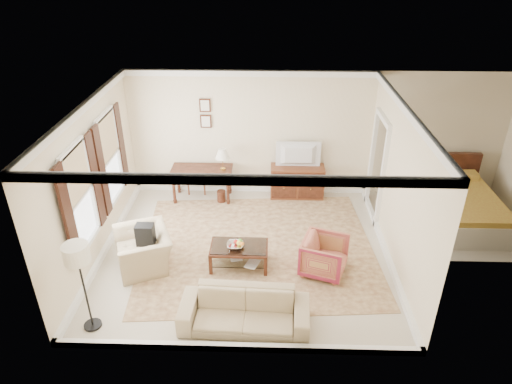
# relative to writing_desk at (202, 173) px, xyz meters

# --- Properties ---
(room_shell) EXTENTS (5.51, 5.01, 2.91)m
(room_shell) POSITION_rel_writing_desk_xyz_m (1.09, -2.05, 1.83)
(room_shell) COLOR beige
(room_shell) RESTS_ON ground
(annex_bedroom) EXTENTS (3.00, 2.70, 2.90)m
(annex_bedroom) POSITION_rel_writing_desk_xyz_m (5.58, -0.90, -0.31)
(annex_bedroom) COLOR beige
(annex_bedroom) RESTS_ON ground
(window_front) EXTENTS (0.12, 1.56, 1.80)m
(window_front) POSITION_rel_writing_desk_xyz_m (-1.61, -2.75, 0.90)
(window_front) COLOR #CCB284
(window_front) RESTS_ON room_shell
(window_rear) EXTENTS (0.12, 1.56, 1.80)m
(window_rear) POSITION_rel_writing_desk_xyz_m (-1.61, -1.15, 0.90)
(window_rear) COLOR #CCB284
(window_rear) RESTS_ON room_shell
(doorway) EXTENTS (0.10, 1.12, 2.25)m
(doorway) POSITION_rel_writing_desk_xyz_m (3.80, -0.55, 0.43)
(doorway) COLOR white
(doorway) RESTS_ON room_shell
(rug) EXTENTS (4.75, 4.16, 0.01)m
(rug) POSITION_rel_writing_desk_xyz_m (1.33, -1.93, -0.64)
(rug) COLOR brown
(rug) RESTS_ON room_shell
(writing_desk) EXTENTS (1.38, 0.69, 0.76)m
(writing_desk) POSITION_rel_writing_desk_xyz_m (0.00, 0.00, 0.00)
(writing_desk) COLOR #532617
(writing_desk) RESTS_ON room_shell
(desk_chair) EXTENTS (0.52, 0.52, 1.05)m
(desk_chair) POSITION_rel_writing_desk_xyz_m (-0.17, 0.35, -0.12)
(desk_chair) COLOR brown
(desk_chair) RESTS_ON room_shell
(desk_lamp) EXTENTS (0.32, 0.32, 0.50)m
(desk_lamp) POSITION_rel_writing_desk_xyz_m (0.49, -0.00, 0.36)
(desk_lamp) COLOR silver
(desk_lamp) RESTS_ON writing_desk
(framed_prints) EXTENTS (0.25, 0.04, 0.68)m
(framed_prints) POSITION_rel_writing_desk_xyz_m (0.10, 0.42, 1.29)
(framed_prints) COLOR #532617
(framed_prints) RESTS_ON room_shell
(sideboard) EXTENTS (1.23, 0.47, 0.76)m
(sideboard) POSITION_rel_writing_desk_xyz_m (2.19, 0.18, -0.27)
(sideboard) COLOR brown
(sideboard) RESTS_ON room_shell
(tv) EXTENTS (0.97, 0.56, 0.13)m
(tv) POSITION_rel_writing_desk_xyz_m (2.19, 0.16, 0.60)
(tv) COLOR black
(tv) RESTS_ON sideboard
(coffee_table) EXTENTS (1.05, 0.62, 0.44)m
(coffee_table) POSITION_rel_writing_desk_xyz_m (1.01, -2.51, -0.31)
(coffee_table) COLOR #532617
(coffee_table) RESTS_ON room_shell
(fruit_bowl) EXTENTS (0.42, 0.42, 0.10)m
(fruit_bowl) POSITION_rel_writing_desk_xyz_m (0.94, -2.55, -0.15)
(fruit_bowl) COLOR silver
(fruit_bowl) RESTS_ON coffee_table
(book_a) EXTENTS (0.28, 0.08, 0.38)m
(book_a) POSITION_rel_writing_desk_xyz_m (0.84, -2.48, -0.47)
(book_a) COLOR brown
(book_a) RESTS_ON coffee_table
(book_b) EXTENTS (0.27, 0.13, 0.38)m
(book_b) POSITION_rel_writing_desk_xyz_m (1.15, -2.64, -0.48)
(book_b) COLOR brown
(book_b) RESTS_ON coffee_table
(striped_armchair) EXTENTS (0.91, 0.94, 0.78)m
(striped_armchair) POSITION_rel_writing_desk_xyz_m (2.54, -2.64, -0.26)
(striped_armchair) COLOR maroon
(striped_armchair) RESTS_ON room_shell
(club_armchair) EXTENTS (1.05, 1.25, 0.93)m
(club_armchair) POSITION_rel_writing_desk_xyz_m (-0.74, -2.54, -0.18)
(club_armchair) COLOR tan
(club_armchair) RESTS_ON room_shell
(backpack) EXTENTS (0.31, 0.38, 0.40)m
(backpack) POSITION_rel_writing_desk_xyz_m (-0.67, -2.53, 0.07)
(backpack) COLOR black
(backpack) RESTS_ON club_armchair
(sofa) EXTENTS (2.02, 0.69, 0.78)m
(sofa) POSITION_rel_writing_desk_xyz_m (1.18, -4.01, -0.26)
(sofa) COLOR tan
(sofa) RESTS_ON room_shell
(floor_lamp) EXTENTS (0.38, 0.38, 1.54)m
(floor_lamp) POSITION_rel_writing_desk_xyz_m (-1.20, -4.10, 0.64)
(floor_lamp) COLOR black
(floor_lamp) RESTS_ON room_shell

